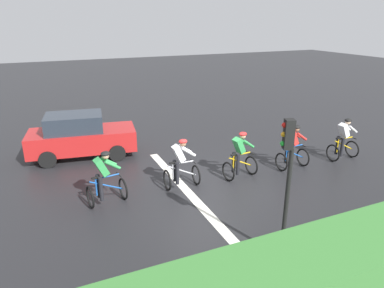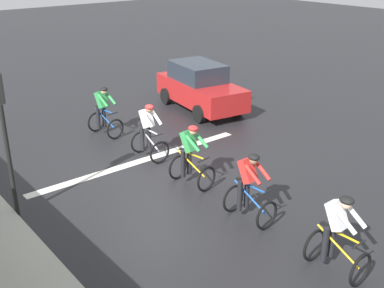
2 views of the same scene
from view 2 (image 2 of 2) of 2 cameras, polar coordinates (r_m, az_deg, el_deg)
The scene contains 9 objects.
ground_plane at distance 13.48m, azimuth -4.36°, elevation -3.00°, with size 80.00×80.00×0.00m, color black.
road_marking_stop_line at distance 14.03m, azimuth -6.06°, elevation -1.99°, with size 7.00×0.30×0.01m, color silver.
cyclist_lead at distance 9.46m, azimuth 17.02°, elevation -10.47°, with size 0.70×1.09×1.66m.
cyclist_second at distance 10.77m, azimuth 6.85°, elevation -5.27°, with size 0.72×1.10×1.66m.
cyclist_mid at distance 12.28m, azimuth -0.16°, elevation -1.50°, with size 0.82×1.16×1.66m.
cyclist_fourth at distance 13.95m, azimuth -5.24°, elevation 1.42°, with size 0.69×1.09×1.66m.
cyclist_trailing at distance 15.89m, azimuth -10.53°, elevation 3.79°, with size 0.82×1.16×1.66m.
car_red at distance 18.27m, azimuth 0.97°, elevation 6.87°, with size 2.34×4.31×1.76m.
traffic_light_near_crossing at distance 11.11m, azimuth -21.62°, elevation 2.15°, with size 0.26×0.30×3.34m.
Camera 2 is at (6.86, 10.07, 5.78)m, focal length 44.52 mm.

